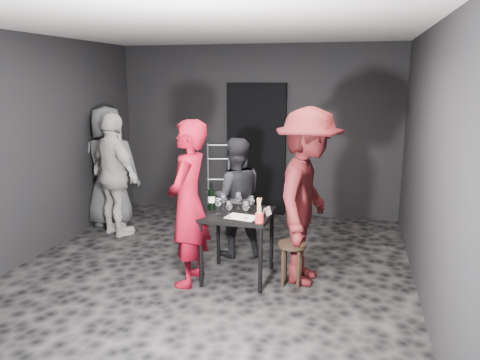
% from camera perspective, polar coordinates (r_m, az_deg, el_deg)
% --- Properties ---
extents(floor, '(4.50, 5.00, 0.02)m').
position_cam_1_polar(floor, '(5.53, -3.50, -10.88)').
color(floor, black).
rests_on(floor, ground).
extents(ceiling, '(4.50, 5.00, 0.02)m').
position_cam_1_polar(ceiling, '(5.11, -3.91, 18.17)').
color(ceiling, silver).
rests_on(ceiling, ground).
extents(wall_back, '(4.50, 0.04, 2.70)m').
position_cam_1_polar(wall_back, '(7.55, 2.10, 6.03)').
color(wall_back, black).
rests_on(wall_back, ground).
extents(wall_front, '(4.50, 0.04, 2.70)m').
position_cam_1_polar(wall_front, '(2.93, -18.74, -4.78)').
color(wall_front, black).
rests_on(wall_front, ground).
extents(wall_left, '(0.04, 5.00, 2.70)m').
position_cam_1_polar(wall_left, '(6.21, -23.93, 3.61)').
color(wall_left, black).
rests_on(wall_left, ground).
extents(wall_right, '(0.04, 5.00, 2.70)m').
position_cam_1_polar(wall_right, '(4.96, 21.93, 1.82)').
color(wall_right, black).
rests_on(wall_right, ground).
extents(doorway, '(0.95, 0.10, 2.10)m').
position_cam_1_polar(doorway, '(7.53, 1.99, 3.71)').
color(doorway, black).
rests_on(doorway, ground).
extents(wallbox_upper, '(0.12, 0.06, 0.12)m').
position_cam_1_polar(wallbox_upper, '(7.36, 8.56, 6.52)').
color(wallbox_upper, '#B7B7B2').
rests_on(wallbox_upper, wall_back).
extents(wallbox_lower, '(0.10, 0.06, 0.14)m').
position_cam_1_polar(wallbox_lower, '(7.35, 10.10, 6.07)').
color(wallbox_lower, '#B7B7B2').
rests_on(wallbox_lower, wall_back).
extents(hand_truck, '(0.39, 0.33, 1.15)m').
position_cam_1_polar(hand_truck, '(7.60, -2.69, -2.66)').
color(hand_truck, '#B2B2B7').
rests_on(hand_truck, floor).
extents(tasting_table, '(0.72, 0.72, 0.75)m').
position_cam_1_polar(tasting_table, '(5.10, -0.28, -5.07)').
color(tasting_table, black).
rests_on(tasting_table, floor).
extents(stool, '(0.30, 0.30, 0.47)m').
position_cam_1_polar(stool, '(5.06, 6.36, -8.80)').
color(stool, black).
rests_on(stool, floor).
extents(server_red, '(0.51, 0.77, 2.08)m').
position_cam_1_polar(server_red, '(4.91, -6.35, -1.11)').
color(server_red, maroon).
rests_on(server_red, floor).
extents(woman_black, '(0.80, 0.62, 1.45)m').
position_cam_1_polar(woman_black, '(5.76, -0.61, -2.25)').
color(woman_black, black).
rests_on(woman_black, floor).
extents(man_maroon, '(0.88, 1.61, 2.39)m').
position_cam_1_polar(man_maroon, '(4.95, 8.29, 0.74)').
color(man_maroon, '#4D1215').
rests_on(man_maroon, floor).
extents(bystander_cream, '(1.28, 1.06, 1.98)m').
position_cam_1_polar(bystander_cream, '(6.68, -15.08, 1.66)').
color(bystander_cream, silver).
rests_on(bystander_cream, floor).
extents(bystander_grey, '(1.15, 0.83, 2.11)m').
position_cam_1_polar(bystander_grey, '(7.18, -15.79, 2.89)').
color(bystander_grey, '#575759').
rests_on(bystander_grey, floor).
extents(tasting_mat, '(0.35, 0.27, 0.00)m').
position_cam_1_polar(tasting_mat, '(4.91, 0.22, -4.55)').
color(tasting_mat, white).
rests_on(tasting_mat, tasting_table).
extents(wine_glass_a, '(0.09, 0.09, 0.19)m').
position_cam_1_polar(wine_glass_a, '(5.01, -2.69, -3.10)').
color(wine_glass_a, white).
rests_on(wine_glass_a, tasting_table).
extents(wine_glass_b, '(0.10, 0.10, 0.20)m').
position_cam_1_polar(wine_glass_b, '(5.15, -2.02, -2.61)').
color(wine_glass_b, white).
rests_on(wine_glass_b, tasting_table).
extents(wine_glass_c, '(0.09, 0.09, 0.20)m').
position_cam_1_polar(wine_glass_c, '(5.20, -0.21, -2.47)').
color(wine_glass_c, white).
rests_on(wine_glass_c, tasting_table).
extents(wine_glass_d, '(0.09, 0.09, 0.19)m').
position_cam_1_polar(wine_glass_d, '(4.88, -1.36, -3.52)').
color(wine_glass_d, white).
rests_on(wine_glass_d, tasting_table).
extents(wine_glass_e, '(0.09, 0.09, 0.20)m').
position_cam_1_polar(wine_glass_e, '(4.85, 0.71, -3.59)').
color(wine_glass_e, white).
rests_on(wine_glass_e, tasting_table).
extents(wine_glass_f, '(0.09, 0.09, 0.19)m').
position_cam_1_polar(wine_glass_f, '(5.09, 1.38, -2.84)').
color(wine_glass_f, white).
rests_on(wine_glass_f, tasting_table).
extents(wine_bottle, '(0.08, 0.08, 0.31)m').
position_cam_1_polar(wine_bottle, '(5.17, -3.49, -2.36)').
color(wine_bottle, black).
rests_on(wine_bottle, tasting_table).
extents(breadstick_cup, '(0.09, 0.09, 0.27)m').
position_cam_1_polar(breadstick_cup, '(4.71, 2.38, -3.77)').
color(breadstick_cup, red).
rests_on(breadstick_cup, tasting_table).
extents(reserved_card, '(0.10, 0.13, 0.09)m').
position_cam_1_polar(reserved_card, '(4.98, 3.13, -3.82)').
color(reserved_card, white).
rests_on(reserved_card, tasting_table).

